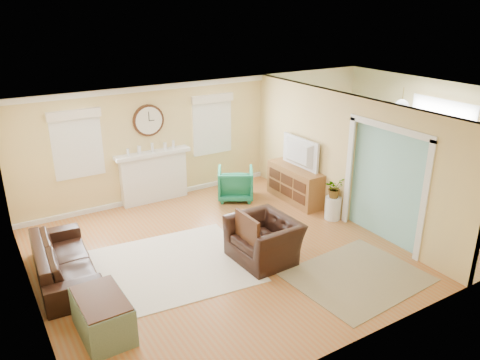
% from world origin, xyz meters
% --- Properties ---
extents(floor, '(9.00, 9.00, 0.00)m').
position_xyz_m(floor, '(0.00, 0.00, 0.00)').
color(floor, '#AE5E2A').
rests_on(floor, ground).
extents(wall_back, '(9.00, 0.02, 2.60)m').
position_xyz_m(wall_back, '(0.00, 3.00, 1.30)').
color(wall_back, '#E9CA78').
rests_on(wall_back, ground).
extents(wall_front, '(9.00, 0.02, 2.60)m').
position_xyz_m(wall_front, '(0.00, -3.00, 1.30)').
color(wall_front, '#E9CA78').
rests_on(wall_front, ground).
extents(wall_left, '(0.02, 6.00, 2.60)m').
position_xyz_m(wall_left, '(-4.50, 0.00, 1.30)').
color(wall_left, '#E9CA78').
rests_on(wall_left, ground).
extents(wall_right, '(0.02, 6.00, 2.60)m').
position_xyz_m(wall_right, '(4.50, 0.00, 1.30)').
color(wall_right, '#E9CA78').
rests_on(wall_right, ground).
extents(ceiling, '(9.00, 6.00, 0.02)m').
position_xyz_m(ceiling, '(0.00, 0.00, 2.60)').
color(ceiling, white).
rests_on(ceiling, wall_back).
extents(partition, '(0.17, 6.00, 2.60)m').
position_xyz_m(partition, '(1.51, 0.28, 1.36)').
color(partition, '#E9CA78').
rests_on(partition, ground).
extents(fireplace, '(1.70, 0.30, 1.17)m').
position_xyz_m(fireplace, '(-1.50, 2.88, 0.60)').
color(fireplace, white).
rests_on(fireplace, ground).
extents(wall_clock, '(0.70, 0.07, 0.70)m').
position_xyz_m(wall_clock, '(-1.50, 2.97, 1.85)').
color(wall_clock, '#492414').
rests_on(wall_clock, wall_back).
extents(window_left, '(1.05, 0.13, 1.42)m').
position_xyz_m(window_left, '(-3.05, 2.95, 1.66)').
color(window_left, white).
rests_on(window_left, wall_back).
extents(window_right, '(1.05, 0.13, 1.42)m').
position_xyz_m(window_right, '(0.05, 2.95, 1.66)').
color(window_right, white).
rests_on(window_right, wall_back).
extents(french_doors, '(0.06, 1.70, 2.20)m').
position_xyz_m(french_doors, '(4.45, 0.00, 1.10)').
color(french_doors, white).
rests_on(french_doors, ground).
extents(pendant, '(0.30, 0.30, 0.55)m').
position_xyz_m(pendant, '(3.00, 0.00, 2.20)').
color(pendant, gold).
rests_on(pendant, ceiling).
extents(rug_cream, '(2.88, 2.56, 0.01)m').
position_xyz_m(rug_cream, '(-2.34, 0.04, 0.01)').
color(rug_cream, '#F1E3C9').
rests_on(rug_cream, floor).
extents(rug_jute, '(2.21, 1.86, 0.01)m').
position_xyz_m(rug_jute, '(0.15, -1.87, 0.01)').
color(rug_jute, '#9C8D62').
rests_on(rug_jute, floor).
extents(rug_grey, '(2.32, 2.90, 0.01)m').
position_xyz_m(rug_grey, '(2.88, -0.22, 0.01)').
color(rug_grey, slate).
rests_on(rug_grey, floor).
extents(sofa, '(0.98, 2.23, 0.64)m').
position_xyz_m(sofa, '(-3.96, 0.63, 0.32)').
color(sofa, black).
rests_on(sofa, floor).
extents(eames_chair, '(1.05, 1.19, 0.75)m').
position_xyz_m(eames_chair, '(-0.83, -0.56, 0.37)').
color(eames_chair, black).
rests_on(eames_chair, floor).
extents(green_chair, '(1.08, 1.09, 0.73)m').
position_xyz_m(green_chair, '(0.12, 2.02, 0.37)').
color(green_chair, '#146638').
rests_on(green_chair, floor).
extents(trunk, '(0.64, 1.02, 0.58)m').
position_xyz_m(trunk, '(-3.83, -1.09, 0.29)').
color(trunk, slate).
rests_on(trunk, floor).
extents(credenza, '(0.52, 1.53, 0.80)m').
position_xyz_m(credenza, '(1.23, 1.21, 0.40)').
color(credenza, olive).
rests_on(credenza, floor).
extents(tv, '(0.17, 1.17, 0.67)m').
position_xyz_m(tv, '(1.21, 1.21, 1.14)').
color(tv, black).
rests_on(tv, credenza).
extents(garden_stool, '(0.33, 0.33, 0.49)m').
position_xyz_m(garden_stool, '(1.30, 0.03, 0.24)').
color(garden_stool, white).
rests_on(garden_stool, floor).
extents(potted_plant, '(0.43, 0.39, 0.42)m').
position_xyz_m(potted_plant, '(1.30, 0.03, 0.70)').
color(potted_plant, '#337F33').
rests_on(potted_plant, garden_stool).
extents(dining_table, '(1.47, 2.10, 0.67)m').
position_xyz_m(dining_table, '(2.88, -0.22, 0.34)').
color(dining_table, '#492414').
rests_on(dining_table, floor).
extents(dining_chair_n, '(0.46, 0.46, 1.03)m').
position_xyz_m(dining_chair_n, '(2.80, 0.80, 0.61)').
color(dining_chair_n, slate).
rests_on(dining_chair_n, floor).
extents(dining_chair_s, '(0.40, 0.40, 0.90)m').
position_xyz_m(dining_chair_s, '(2.93, -1.27, 0.53)').
color(dining_chair_s, slate).
rests_on(dining_chair_s, floor).
extents(dining_chair_w, '(0.53, 0.53, 0.99)m').
position_xyz_m(dining_chair_w, '(2.25, -0.25, 0.58)').
color(dining_chair_w, white).
rests_on(dining_chair_w, floor).
extents(dining_chair_e, '(0.57, 0.57, 1.03)m').
position_xyz_m(dining_chair_e, '(3.56, -0.13, 0.61)').
color(dining_chair_e, slate).
rests_on(dining_chair_e, floor).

